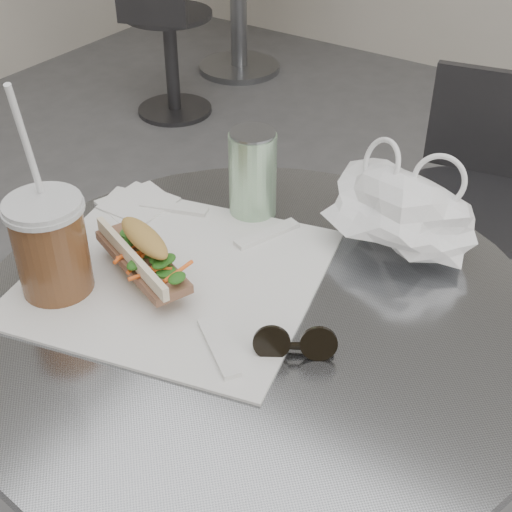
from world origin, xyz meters
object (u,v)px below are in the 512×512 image
Objects in this scene: cafe_table at (257,444)px; bg_chair at (167,46)px; chair_far at (464,245)px; drink_can at (253,174)px; sunglasses at (295,345)px; banh_mi at (143,256)px; iced_coffee at (51,245)px.

cafe_table reaches higher than bg_chair.
drink_can reaches higher than chair_far.
cafe_table reaches higher than chair_far.
sunglasses reaches higher than chair_far.
chair_far is at bearing 78.13° from drink_can.
bg_chair is 4.96× the size of drink_can.
iced_coffee is (-0.08, -0.08, 0.03)m from banh_mi.
bg_chair is at bearing 102.15° from sunglasses.
sunglasses is (1.63, -1.65, 0.45)m from bg_chair.
drink_can is (1.40, -1.41, 0.50)m from bg_chair.
iced_coffee is at bearing -72.63° from bg_chair.
iced_coffee is 3.17× the size of sunglasses.
cafe_table is at bearing 78.12° from chair_far.
banh_mi is (1.38, -1.64, 0.47)m from bg_chair.
sunglasses is at bearing 83.45° from chair_far.
banh_mi is (-0.17, -0.93, 0.45)m from chair_far.
drink_can reaches higher than bg_chair.
bg_chair is 2.19m from banh_mi.
sunglasses is at bearing -28.66° from cafe_table.
banh_mi reaches higher than cafe_table.
cafe_table is 1.10× the size of bg_chair.
drink_can is at bearing 67.08° from chair_far.
bg_chair is at bearing 133.86° from cafe_table.
drink_can is at bearing 100.94° from sunglasses.
cafe_table is at bearing 25.96° from iced_coffee.
chair_far is 2.41× the size of iced_coffee.
drink_can is at bearing 125.80° from cafe_table.
drink_can is at bearing 105.60° from banh_mi.
banh_mi is 0.80× the size of iced_coffee.
cafe_table is 0.44m from iced_coffee.
drink_can reaches higher than sunglasses.
banh_mi is 2.54× the size of sunglasses.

